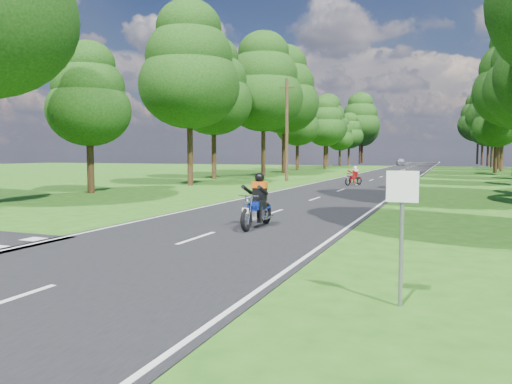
% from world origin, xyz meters
% --- Properties ---
extents(ground, '(160.00, 160.00, 0.00)m').
position_xyz_m(ground, '(0.00, 0.00, 0.00)').
color(ground, '#214F12').
rests_on(ground, ground).
extents(main_road, '(7.00, 140.00, 0.02)m').
position_xyz_m(main_road, '(0.00, 50.00, 0.01)').
color(main_road, black).
rests_on(main_road, ground).
extents(road_markings, '(7.40, 140.00, 0.01)m').
position_xyz_m(road_markings, '(-0.14, 48.13, 0.02)').
color(road_markings, silver).
rests_on(road_markings, main_road).
extents(treeline, '(40.00, 115.35, 14.78)m').
position_xyz_m(treeline, '(1.43, 60.06, 8.25)').
color(treeline, black).
rests_on(treeline, ground).
extents(telegraph_pole, '(1.20, 0.26, 8.00)m').
position_xyz_m(telegraph_pole, '(-6.00, 28.00, 4.07)').
color(telegraph_pole, '#382616').
rests_on(telegraph_pole, ground).
extents(road_sign, '(0.45, 0.07, 2.00)m').
position_xyz_m(road_sign, '(5.50, -2.01, 1.34)').
color(road_sign, slate).
rests_on(road_sign, ground).
extents(rider_near_blue, '(0.66, 1.96, 1.63)m').
position_xyz_m(rider_near_blue, '(0.80, 4.27, 0.83)').
color(rider_near_blue, '#0E269B').
rests_on(rider_near_blue, main_road).
extents(rider_far_red, '(1.16, 1.67, 1.33)m').
position_xyz_m(rider_far_red, '(-0.12, 24.75, 0.68)').
color(rider_far_red, '#AA0D1F').
rests_on(rider_far_red, main_road).
extents(distant_car, '(2.28, 3.92, 1.25)m').
position_xyz_m(distant_car, '(-2.60, 84.13, 0.65)').
color(distant_car, silver).
rests_on(distant_car, main_road).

